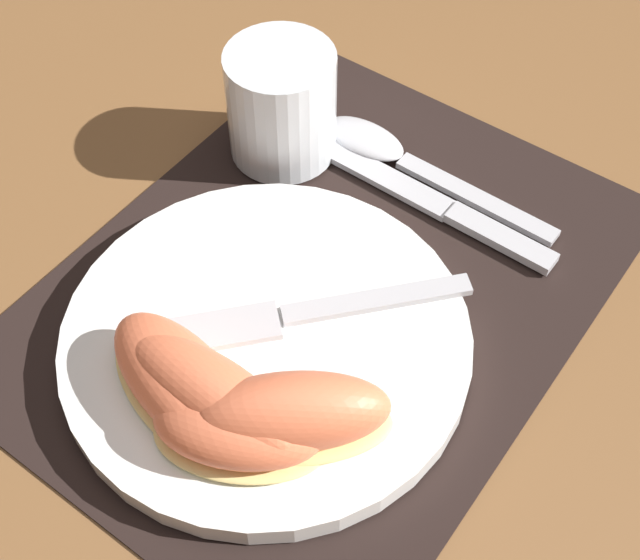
# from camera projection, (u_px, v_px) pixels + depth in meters

# --- Properties ---
(ground_plane) EXTENTS (3.00, 3.00, 0.00)m
(ground_plane) POSITION_uv_depth(u_px,v_px,m) (323.00, 290.00, 0.59)
(ground_plane) COLOR brown
(placemat) EXTENTS (0.40, 0.31, 0.00)m
(placemat) POSITION_uv_depth(u_px,v_px,m) (323.00, 289.00, 0.58)
(placemat) COLOR black
(placemat) RESTS_ON ground_plane
(plate) EXTENTS (0.25, 0.25, 0.02)m
(plate) POSITION_uv_depth(u_px,v_px,m) (272.00, 344.00, 0.55)
(plate) COLOR white
(plate) RESTS_ON placemat
(juice_glass) EXTENTS (0.08, 0.08, 0.08)m
(juice_glass) POSITION_uv_depth(u_px,v_px,m) (282.00, 110.00, 0.63)
(juice_glass) COLOR silver
(juice_glass) RESTS_ON placemat
(knife) EXTENTS (0.02, 0.20, 0.01)m
(knife) POSITION_uv_depth(u_px,v_px,m) (432.00, 202.00, 0.62)
(knife) COLOR #BCBCC1
(knife) RESTS_ON placemat
(spoon) EXTENTS (0.03, 0.19, 0.01)m
(spoon) POSITION_uv_depth(u_px,v_px,m) (394.00, 154.00, 0.65)
(spoon) COLOR #BCBCC1
(spoon) RESTS_ON placemat
(fork) EXTENTS (0.16, 0.14, 0.00)m
(fork) POSITION_uv_depth(u_px,v_px,m) (292.00, 317.00, 0.54)
(fork) COLOR #BCBCC1
(fork) RESTS_ON plate
(citrus_wedge_0) EXTENTS (0.08, 0.13, 0.04)m
(citrus_wedge_0) POSITION_uv_depth(u_px,v_px,m) (183.00, 385.00, 0.50)
(citrus_wedge_0) COLOR #F4DB84
(citrus_wedge_0) RESTS_ON plate
(citrus_wedge_1) EXTENTS (0.05, 0.13, 0.04)m
(citrus_wedge_1) POSITION_uv_depth(u_px,v_px,m) (212.00, 397.00, 0.49)
(citrus_wedge_1) COLOR #F4DB84
(citrus_wedge_1) RESTS_ON plate
(citrus_wedge_2) EXTENTS (0.10, 0.11, 0.04)m
(citrus_wedge_2) POSITION_uv_depth(u_px,v_px,m) (240.00, 427.00, 0.48)
(citrus_wedge_2) COLOR #F4DB84
(citrus_wedge_2) RESTS_ON plate
(citrus_wedge_3) EXTENTS (0.11, 0.12, 0.05)m
(citrus_wedge_3) POSITION_uv_depth(u_px,v_px,m) (291.00, 416.00, 0.48)
(citrus_wedge_3) COLOR #F4DB84
(citrus_wedge_3) RESTS_ON plate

